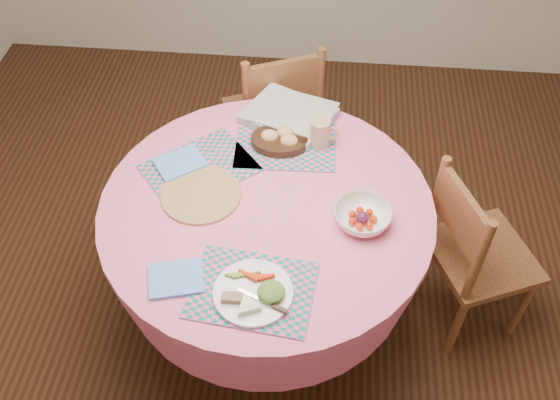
{
  "coord_description": "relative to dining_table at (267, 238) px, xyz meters",
  "views": [
    {
      "loc": [
        0.19,
        -1.52,
        2.45
      ],
      "look_at": [
        0.05,
        0.0,
        0.78
      ],
      "focal_mm": 40.0,
      "sensor_mm": 36.0,
      "label": 1
    }
  ],
  "objects": [
    {
      "name": "chair_back",
      "position": [
        -0.05,
        0.83,
        -0.08
      ],
      "size": [
        0.55,
        0.54,
        0.91
      ],
      "rotation": [
        0.0,
        0.0,
        3.55
      ],
      "color": "brown",
      "rests_on": "ground"
    },
    {
      "name": "chair_right",
      "position": [
        0.83,
        0.09,
        -0.11
      ],
      "size": [
        0.51,
        0.52,
        0.86
      ],
      "rotation": [
        0.0,
        0.0,
        1.97
      ],
      "color": "brown",
      "rests_on": "ground"
    },
    {
      "name": "placemat_left",
      "position": [
        -0.28,
        0.16,
        0.2
      ],
      "size": [
        0.5,
        0.49,
        0.01
      ],
      "primitive_type": "cube",
      "rotation": [
        0.0,
        0.0,
        0.69
      ],
      "color": "#136F6E",
      "rests_on": "dining_table"
    },
    {
      "name": "napkin_near",
      "position": [
        -0.26,
        -0.36,
        0.2
      ],
      "size": [
        0.21,
        0.18,
        0.01
      ],
      "primitive_type": "cube",
      "rotation": [
        0.0,
        0.0,
        0.25
      ],
      "color": "#629CFC",
      "rests_on": "dining_table"
    },
    {
      "name": "ground",
      "position": [
        0.0,
        0.0,
        -0.56
      ],
      "size": [
        4.0,
        4.0,
        0.0
      ],
      "primitive_type": "plane",
      "color": "#331C0F",
      "rests_on": "ground"
    },
    {
      "name": "fruit_bowl",
      "position": [
        0.35,
        -0.05,
        0.23
      ],
      "size": [
        0.26,
        0.26,
        0.06
      ],
      "rotation": [
        0.0,
        0.0,
        -0.38
      ],
      "color": "white",
      "rests_on": "dining_table"
    },
    {
      "name": "placemat_back",
      "position": [
        0.04,
        0.33,
        0.2
      ],
      "size": [
        0.41,
        0.31,
        0.01
      ],
      "primitive_type": "cube",
      "rotation": [
        0.0,
        0.0,
        0.04
      ],
      "color": "#136F6E",
      "rests_on": "dining_table"
    },
    {
      "name": "wicker_trivet",
      "position": [
        -0.25,
        0.02,
        0.2
      ],
      "size": [
        0.3,
        0.3,
        0.01
      ],
      "primitive_type": "cylinder",
      "color": "#9C6A43",
      "rests_on": "dining_table"
    },
    {
      "name": "placemat_front",
      "position": [
        -0.01,
        -0.38,
        0.2
      ],
      "size": [
        0.43,
        0.34,
        0.01
      ],
      "primitive_type": "cube",
      "rotation": [
        0.0,
        0.0,
        -0.11
      ],
      "color": "#136F6E",
      "rests_on": "dining_table"
    },
    {
      "name": "latte_mug",
      "position": [
        0.18,
        0.34,
        0.26
      ],
      "size": [
        0.12,
        0.08,
        0.12
      ],
      "color": "tan",
      "rests_on": "placemat_back"
    },
    {
      "name": "dining_table",
      "position": [
        0.0,
        0.0,
        0.0
      ],
      "size": [
        1.24,
        1.24,
        0.75
      ],
      "color": "pink",
      "rests_on": "ground"
    },
    {
      "name": "bread_bowl",
      "position": [
        0.02,
        0.33,
        0.23
      ],
      "size": [
        0.23,
        0.23,
        0.08
      ],
      "color": "black",
      "rests_on": "placemat_back"
    },
    {
      "name": "dinner_plate",
      "position": [
        0.01,
        -0.4,
        0.22
      ],
      "size": [
        0.26,
        0.26,
        0.05
      ],
      "rotation": [
        0.0,
        0.0,
        0.04
      ],
      "color": "white",
      "rests_on": "placemat_front"
    },
    {
      "name": "napkin_far",
      "position": [
        -0.36,
        0.17,
        0.21
      ],
      "size": [
        0.23,
        0.22,
        0.01
      ],
      "primitive_type": "cube",
      "rotation": [
        0.0,
        0.0,
        0.62
      ],
      "color": "#629CFC",
      "rests_on": "placemat_left"
    },
    {
      "name": "newspaper_stack",
      "position": [
        0.04,
        0.49,
        0.22
      ],
      "size": [
        0.43,
        0.39,
        0.04
      ],
      "rotation": [
        0.0,
        0.0,
        -0.47
      ],
      "color": "silver",
      "rests_on": "dining_table"
    }
  ]
}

